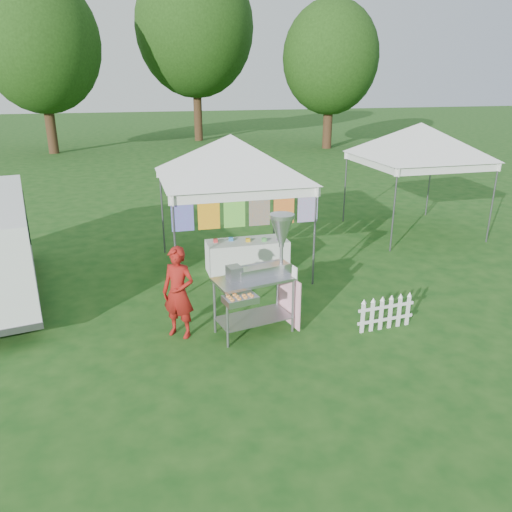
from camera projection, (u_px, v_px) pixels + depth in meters
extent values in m
plane|color=#164513|center=(278.00, 339.00, 8.33)|extent=(120.00, 120.00, 0.00)
cylinder|color=#59595E|center=(175.00, 248.00, 9.52)|extent=(0.04, 0.04, 2.10)
cylinder|color=#59595E|center=(314.00, 237.00, 10.21)|extent=(0.04, 0.04, 2.10)
cylinder|color=#59595E|center=(162.00, 212.00, 12.10)|extent=(0.04, 0.04, 2.10)
cylinder|color=#59595E|center=(274.00, 205.00, 12.79)|extent=(0.04, 0.04, 2.10)
cube|color=white|center=(247.00, 195.00, 9.54)|extent=(3.00, 0.03, 0.22)
cube|color=white|center=(219.00, 170.00, 12.13)|extent=(3.00, 0.03, 0.22)
pyramid|color=white|center=(230.00, 134.00, 10.50)|extent=(4.24, 4.24, 0.90)
cylinder|color=#59595E|center=(247.00, 191.00, 9.52)|extent=(3.00, 0.03, 0.03)
cube|color=purple|center=(182.00, 213.00, 9.33)|extent=(0.42, 0.01, 0.70)
cube|color=orange|center=(209.00, 211.00, 9.45)|extent=(0.42, 0.01, 0.70)
cube|color=green|center=(234.00, 210.00, 9.57)|extent=(0.42, 0.01, 0.70)
cube|color=orange|center=(259.00, 208.00, 9.70)|extent=(0.42, 0.01, 0.70)
cube|color=red|center=(284.00, 206.00, 9.82)|extent=(0.42, 0.01, 0.70)
cube|color=#37C9CE|center=(308.00, 205.00, 9.94)|extent=(0.42, 0.01, 0.70)
cylinder|color=#59595E|center=(394.00, 210.00, 12.22)|extent=(0.04, 0.04, 2.10)
cylinder|color=#59595E|center=(492.00, 203.00, 12.91)|extent=(0.04, 0.04, 2.10)
cylinder|color=#59595E|center=(345.00, 187.00, 14.80)|extent=(0.04, 0.04, 2.10)
cylinder|color=#59595E|center=(429.00, 182.00, 15.49)|extent=(0.04, 0.04, 2.10)
cube|color=white|center=(449.00, 169.00, 12.24)|extent=(3.00, 0.03, 0.22)
cube|color=white|center=(391.00, 153.00, 14.82)|extent=(3.00, 0.03, 0.22)
pyramid|color=white|center=(422.00, 122.00, 13.19)|extent=(4.24, 4.24, 0.90)
cylinder|color=#59595E|center=(450.00, 166.00, 12.21)|extent=(3.00, 0.03, 0.03)
cylinder|color=#3C2915|center=(50.00, 118.00, 28.03)|extent=(0.56, 0.56, 3.96)
ellipsoid|color=#265216|center=(39.00, 43.00, 26.72)|extent=(6.40, 6.40, 7.36)
cylinder|color=#3C2915|center=(198.00, 104.00, 33.70)|extent=(0.56, 0.56, 4.84)
ellipsoid|color=#265216|center=(195.00, 27.00, 32.10)|extent=(7.60, 7.60, 8.74)
cylinder|color=#3C2915|center=(328.00, 119.00, 30.16)|extent=(0.56, 0.56, 3.52)
ellipsoid|color=#265216|center=(331.00, 58.00, 29.00)|extent=(5.60, 5.60, 6.44)
cylinder|color=gray|center=(227.00, 320.00, 7.93)|extent=(0.05, 0.05, 0.98)
cylinder|color=gray|center=(293.00, 305.00, 8.43)|extent=(0.05, 0.05, 0.98)
cylinder|color=gray|center=(215.00, 306.00, 8.40)|extent=(0.05, 0.05, 0.98)
cylinder|color=gray|center=(277.00, 294.00, 8.90)|extent=(0.05, 0.05, 0.98)
cube|color=gray|center=(254.00, 318.00, 8.49)|extent=(1.34, 0.85, 0.02)
cube|color=#B7B7BC|center=(254.00, 279.00, 8.25)|extent=(1.41, 0.90, 0.04)
cube|color=#B7B7BC|center=(263.00, 270.00, 8.34)|extent=(0.96, 0.45, 0.16)
cube|color=gray|center=(234.00, 273.00, 8.11)|extent=(0.26, 0.28, 0.24)
cylinder|color=gray|center=(281.00, 246.00, 8.36)|extent=(0.06, 0.06, 0.98)
cone|color=#B7B7BC|center=(282.00, 230.00, 8.27)|extent=(0.46, 0.46, 0.44)
cylinder|color=#B7B7BC|center=(282.00, 216.00, 8.18)|extent=(0.49, 0.49, 0.07)
cube|color=#B7B7BC|center=(240.00, 299.00, 7.76)|extent=(0.58, 0.42, 0.11)
cube|color=#FFABC2|center=(288.00, 299.00, 8.69)|extent=(0.18, 0.80, 0.88)
cube|color=white|center=(295.00, 272.00, 8.20)|extent=(0.05, 0.15, 0.20)
imported|color=maroon|center=(178.00, 293.00, 8.21)|extent=(0.68, 0.64, 1.57)
cube|color=black|center=(26.00, 215.00, 10.22)|extent=(0.49, 2.57, 0.52)
cylinder|color=black|center=(33.00, 306.00, 8.78)|extent=(0.32, 0.67, 0.65)
cylinder|color=black|center=(27.00, 254.00, 11.37)|extent=(0.32, 0.67, 0.65)
cube|color=white|center=(363.00, 318.00, 8.45)|extent=(0.07, 0.02, 0.56)
cube|color=white|center=(372.00, 316.00, 8.51)|extent=(0.07, 0.02, 0.56)
cube|color=white|center=(381.00, 315.00, 8.56)|extent=(0.07, 0.02, 0.56)
cube|color=white|center=(390.00, 313.00, 8.62)|extent=(0.07, 0.02, 0.56)
cube|color=white|center=(399.00, 312.00, 8.67)|extent=(0.07, 0.02, 0.56)
cube|color=white|center=(408.00, 310.00, 8.73)|extent=(0.07, 0.02, 0.56)
cube|color=white|center=(385.00, 319.00, 8.63)|extent=(1.08, 0.10, 0.05)
cube|color=white|center=(386.00, 307.00, 8.54)|extent=(1.08, 0.10, 0.05)
cube|color=white|center=(247.00, 256.00, 11.19)|extent=(1.80, 0.70, 0.71)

